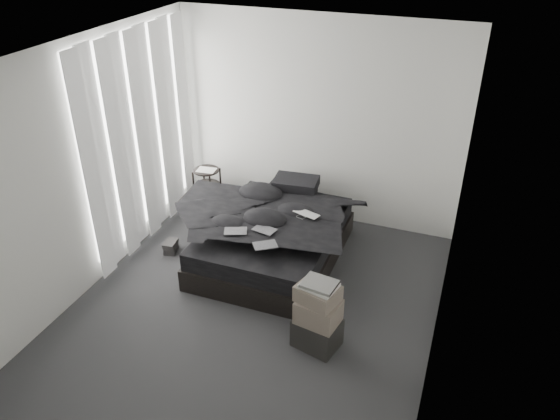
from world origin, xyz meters
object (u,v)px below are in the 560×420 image
(laptop, at_px, (304,210))
(bed, at_px, (273,249))
(box_lower, at_px, (317,332))
(side_stand, at_px, (208,191))

(laptop, bearing_deg, bed, -154.50)
(bed, bearing_deg, box_lower, -52.70)
(bed, bearing_deg, laptop, 7.50)
(laptop, xyz_separation_m, box_lower, (0.56, -1.24, -0.54))
(laptop, distance_m, side_stand, 1.74)
(bed, height_order, laptop, laptop)
(side_stand, relative_size, box_lower, 1.53)
(bed, xyz_separation_m, laptop, (0.35, 0.05, 0.57))
(side_stand, height_order, box_lower, side_stand)
(box_lower, bearing_deg, bed, 127.21)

